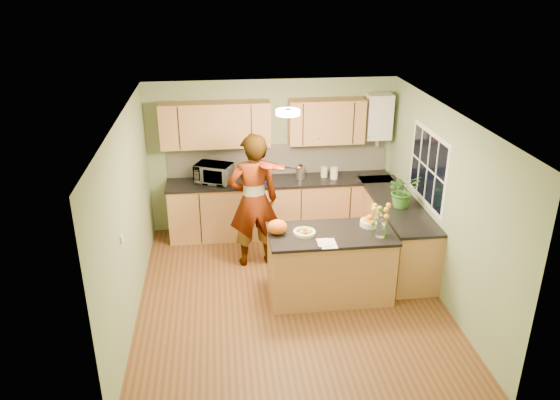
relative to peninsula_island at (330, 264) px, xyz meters
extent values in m
plane|color=brown|center=(-0.53, 0.01, -0.47)|extent=(4.50, 4.50, 0.00)
cube|color=silver|center=(-0.53, 0.01, 2.03)|extent=(4.00, 4.50, 0.02)
cube|color=#93AE7C|center=(-0.53, 2.26, 0.78)|extent=(4.00, 0.02, 2.50)
cube|color=#93AE7C|center=(-0.53, -2.24, 0.78)|extent=(4.00, 0.02, 2.50)
cube|color=#93AE7C|center=(-2.53, 0.01, 0.78)|extent=(0.02, 4.50, 2.50)
cube|color=#93AE7C|center=(1.47, 0.01, 0.78)|extent=(0.02, 4.50, 2.50)
cube|color=#B07D46|center=(-0.43, 1.96, -0.02)|extent=(3.60, 0.60, 0.90)
cube|color=black|center=(-0.43, 1.95, 0.45)|extent=(3.64, 0.62, 0.04)
cube|color=#B07D46|center=(1.17, 0.86, -0.02)|extent=(0.60, 2.20, 0.90)
cube|color=black|center=(1.16, 0.86, 0.45)|extent=(0.62, 2.24, 0.04)
cube|color=silver|center=(-0.43, 2.24, 0.73)|extent=(3.60, 0.02, 0.52)
cube|color=#B07D46|center=(-1.43, 2.09, 1.38)|extent=(1.70, 0.34, 0.70)
cube|color=#B07D46|center=(0.32, 2.09, 1.38)|extent=(1.20, 0.34, 0.70)
cube|color=white|center=(1.17, 2.10, 1.43)|extent=(0.40, 0.30, 0.72)
cylinder|color=silver|center=(1.17, 2.10, 1.03)|extent=(0.06, 0.06, 0.20)
cube|color=white|center=(1.46, 0.61, 1.08)|extent=(0.01, 1.30, 1.05)
cube|color=black|center=(1.46, 0.61, 1.08)|extent=(0.01, 1.18, 0.92)
cube|color=white|center=(-2.52, -0.59, 0.83)|extent=(0.02, 0.09, 0.09)
cylinder|color=#FFEABF|center=(-0.53, 0.31, 1.99)|extent=(0.30, 0.30, 0.06)
cylinder|color=white|center=(-0.53, 0.31, 2.02)|extent=(0.10, 0.10, 0.02)
cube|color=#B07D46|center=(0.00, 0.00, -0.02)|extent=(1.59, 0.80, 0.90)
cube|color=black|center=(0.00, 0.00, 0.45)|extent=(1.63, 0.84, 0.04)
cylinder|color=#F7EDC6|center=(-0.35, 0.00, 0.49)|extent=(0.29, 0.29, 0.04)
cylinder|color=#F7EDC6|center=(0.55, 0.15, 0.50)|extent=(0.26, 0.26, 0.07)
cylinder|color=silver|center=(0.60, -0.18, 0.58)|extent=(0.11, 0.11, 0.23)
ellipsoid|color=orange|center=(-0.70, 0.05, 0.56)|extent=(0.28, 0.24, 0.19)
cube|color=white|center=(-0.10, -0.30, 0.47)|extent=(0.20, 0.27, 0.01)
imported|color=#DCA786|center=(-0.93, 0.99, 0.54)|extent=(0.79, 0.57, 2.01)
imported|color=white|center=(-1.49, 1.97, 0.63)|extent=(0.66, 0.57, 0.31)
cube|color=navy|center=(-0.77, 1.95, 0.59)|extent=(0.32, 0.26, 0.23)
cylinder|color=silver|center=(-0.10, 1.99, 0.57)|extent=(0.15, 0.15, 0.20)
sphere|color=black|center=(-0.10, 1.99, 0.71)|extent=(0.07, 0.07, 0.07)
cylinder|color=#F7EDC6|center=(0.29, 2.01, 0.56)|extent=(0.11, 0.11, 0.17)
cylinder|color=white|center=(0.44, 1.91, 0.57)|extent=(0.13, 0.13, 0.19)
imported|color=#3A7727|center=(1.17, 0.70, 0.72)|extent=(0.49, 0.44, 0.50)
camera|label=1|loc=(-1.39, -6.20, 3.63)|focal=35.00mm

